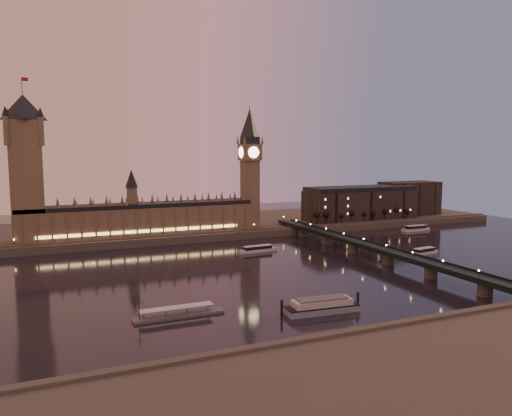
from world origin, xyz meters
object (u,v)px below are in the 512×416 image
at_px(cruise_boat_a, 258,249).
at_px(pontoon_pier, 178,314).
at_px(cruise_boat_b, 416,228).
at_px(moored_barge, 322,306).

xyz_separation_m(cruise_boat_a, pontoon_pier, (-88.31, -115.12, -0.87)).
bearing_deg(pontoon_pier, cruise_boat_b, 29.24).
bearing_deg(cruise_boat_a, cruise_boat_b, 5.26).
xyz_separation_m(moored_barge, pontoon_pier, (-61.14, 19.84, -1.89)).
height_order(cruise_boat_a, moored_barge, moored_barge).
bearing_deg(cruise_boat_a, moored_barge, -105.84).
relative_size(cruise_boat_a, moored_barge, 0.74).
distance_m(cruise_boat_a, moored_barge, 137.67).
distance_m(cruise_boat_a, pontoon_pier, 145.10).
bearing_deg(pontoon_pier, cruise_boat_a, 52.51).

